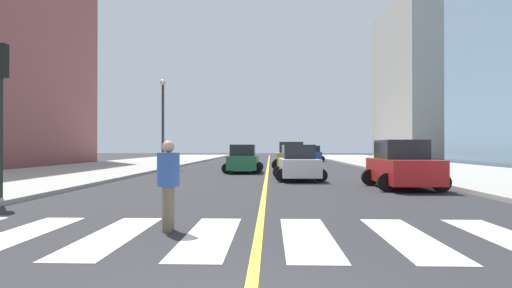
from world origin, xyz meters
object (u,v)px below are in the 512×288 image
car_blue_nearest (313,154)px  pedestrian_crossing (168,181)px  car_red_fourth (402,166)px  traffic_light_far_corner (1,89)px  street_lamp (163,114)px  car_yellow_third (291,156)px  car_green_fifth (243,160)px  car_white_second (298,164)px

car_blue_nearest → pedestrian_crossing: pedestrian_crossing is taller
car_blue_nearest → car_red_fourth: 33.39m
car_red_fourth → traffic_light_far_corner: size_ratio=0.95×
pedestrian_crossing → street_lamp: street_lamp is taller
car_yellow_third → car_green_fifth: car_yellow_third is taller
car_yellow_third → car_red_fourth: (3.72, -15.17, -0.04)m
car_white_second → car_red_fourth: 5.70m
car_blue_nearest → pedestrian_crossing: (-6.82, -42.69, 0.15)m
car_green_fifth → car_yellow_third: bearing=55.7°
car_blue_nearest → car_white_second: 29.39m
traffic_light_far_corner → street_lamp: 20.38m
car_blue_nearest → street_lamp: street_lamp is taller
car_blue_nearest → traffic_light_far_corner: (-12.79, -38.41, 2.53)m
traffic_light_far_corner → street_lamp: size_ratio=0.70×
car_red_fourth → street_lamp: street_lamp is taller
traffic_light_far_corner → pedestrian_crossing: size_ratio=2.56×
car_white_second → car_yellow_third: (0.13, 10.97, 0.12)m
car_red_fourth → pedestrian_crossing: bearing=51.4°
car_yellow_third → car_green_fifth: (-3.24, -4.66, -0.10)m
car_yellow_third → street_lamp: bearing=0.7°
car_white_second → car_blue_nearest: bearing=-98.9°
car_blue_nearest → car_red_fourth: (0.41, -33.38, 0.07)m
car_yellow_third → car_red_fourth: size_ratio=1.05×
car_blue_nearest → car_white_second: size_ratio=1.01×
car_white_second → car_yellow_third: 10.97m
car_white_second → car_green_fifth: car_green_fifth is taller
car_white_second → car_yellow_third: bearing=-92.9°
street_lamp → car_red_fourth: bearing=-49.1°
car_blue_nearest → car_white_second: bearing=86.1°
car_blue_nearest → street_lamp: size_ratio=0.62×
car_red_fourth → street_lamp: size_ratio=0.66×
car_yellow_third → pedestrian_crossing: car_yellow_third is taller
car_blue_nearest → car_green_fifth: bearing=76.8°
traffic_light_far_corner → pedestrian_crossing: 7.72m
street_lamp → car_green_fifth: bearing=-37.5°
car_white_second → pedestrian_crossing: size_ratio=2.24×
car_white_second → car_yellow_third: car_yellow_third is taller
car_blue_nearest → car_white_second: (-3.44, -29.19, -0.01)m
car_red_fourth → street_lamp: 20.53m
car_green_fifth → pedestrian_crossing: 19.81m
car_blue_nearest → car_green_fifth: 23.80m
car_red_fourth → car_white_second: bearing=-48.1°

